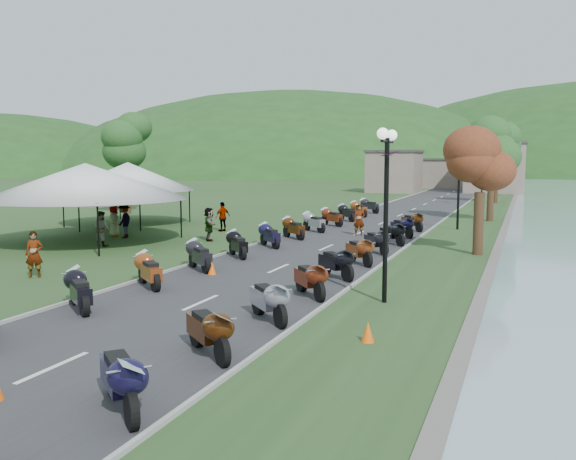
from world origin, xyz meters
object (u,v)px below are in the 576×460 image
(pedestrian_b, at_px, (102,246))
(pedestrian_a, at_px, (35,277))
(vendor_tent_main, at_px, (86,203))
(pedestrian_c, at_px, (125,238))

(pedestrian_b, bearing_deg, pedestrian_a, 120.69)
(vendor_tent_main, distance_m, pedestrian_a, 9.45)
(vendor_tent_main, height_order, pedestrian_c, vendor_tent_main)
(vendor_tent_main, distance_m, pedestrian_b, 2.66)
(pedestrian_a, relative_size, pedestrian_c, 0.89)
(pedestrian_b, distance_m, pedestrian_c, 3.14)
(pedestrian_b, relative_size, pedestrian_c, 0.92)
(pedestrian_a, bearing_deg, pedestrian_b, 79.57)
(pedestrian_a, relative_size, pedestrian_b, 0.97)
(vendor_tent_main, xyz_separation_m, pedestrian_b, (1.53, -0.85, -2.00))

